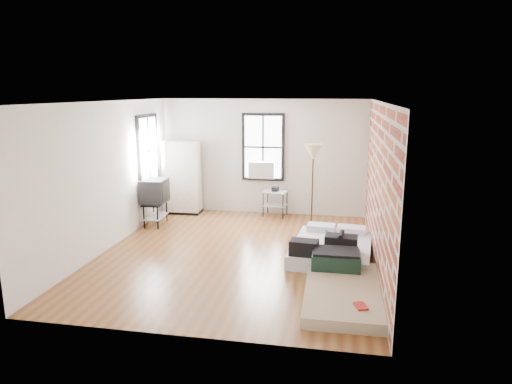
% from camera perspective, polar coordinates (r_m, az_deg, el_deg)
% --- Properties ---
extents(ground, '(6.00, 6.00, 0.00)m').
position_cam_1_polar(ground, '(8.64, -2.41, -7.68)').
color(ground, brown).
rests_on(ground, ground).
extents(room_shell, '(5.02, 6.02, 2.80)m').
position_cam_1_polar(room_shell, '(8.50, -0.45, 4.11)').
color(room_shell, silver).
rests_on(room_shell, ground).
extents(mattress_main, '(1.55, 2.00, 0.61)m').
position_cam_1_polar(mattress_main, '(8.55, 9.40, -6.88)').
color(mattress_main, white).
rests_on(mattress_main, ground).
extents(mattress_bare, '(1.13, 2.11, 0.45)m').
position_cam_1_polar(mattress_bare, '(7.14, 10.60, -11.19)').
color(mattress_bare, tan).
rests_on(mattress_bare, ground).
extents(wardrobe, '(0.92, 0.54, 1.79)m').
position_cam_1_polar(wardrobe, '(11.40, -9.19, 1.80)').
color(wardrobe, black).
rests_on(wardrobe, ground).
extents(side_table, '(0.61, 0.52, 0.74)m').
position_cam_1_polar(side_table, '(11.00, 2.42, -0.51)').
color(side_table, black).
rests_on(side_table, ground).
extents(floor_lamp, '(0.40, 0.40, 1.86)m').
position_cam_1_polar(floor_lamp, '(10.06, 7.16, 4.54)').
color(floor_lamp, black).
rests_on(floor_lamp, ground).
extents(tv_stand, '(0.56, 0.77, 1.06)m').
position_cam_1_polar(tv_stand, '(10.45, -12.54, -0.05)').
color(tv_stand, black).
rests_on(tv_stand, ground).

